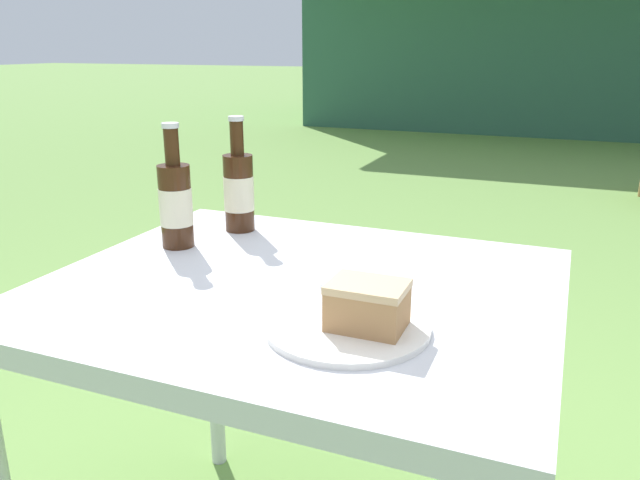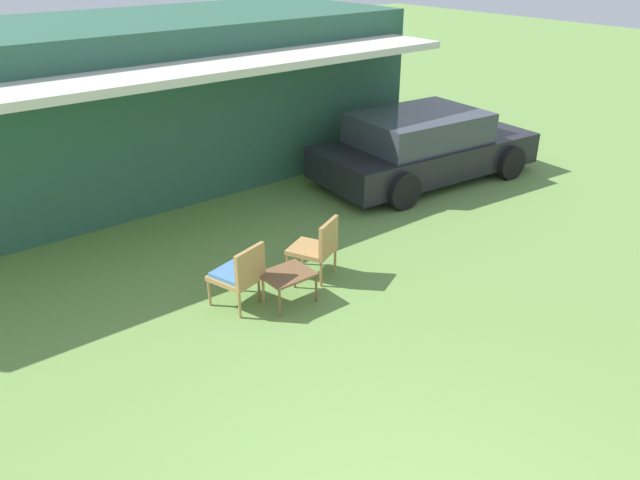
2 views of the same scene
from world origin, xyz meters
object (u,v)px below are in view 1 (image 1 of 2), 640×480
patio_table (299,319)px  cola_bottle_far (176,202)px  cola_bottle_near (239,189)px  cake_on_plate (357,316)px

patio_table → cola_bottle_far: bearing=163.1°
cola_bottle_far → patio_table: bearing=-16.9°
cola_bottle_near → cola_bottle_far: bearing=-111.7°
patio_table → cola_bottle_far: size_ratio=3.48×
cake_on_plate → cola_bottle_far: cola_bottle_far is taller
patio_table → cola_bottle_near: cola_bottle_near is taller
cake_on_plate → cola_bottle_far: 0.54m
patio_table → cake_on_plate: 0.24m
cake_on_plate → cola_bottle_near: bearing=136.3°
cake_on_plate → cola_bottle_far: (-0.48, 0.24, 0.07)m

